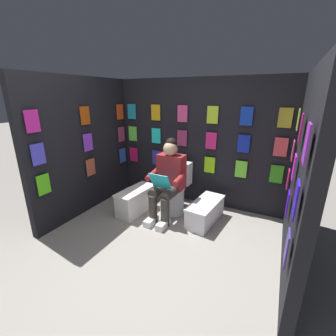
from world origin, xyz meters
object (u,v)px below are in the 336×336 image
object	(u,v)px
toilet	(174,191)
comic_longbox_far	(136,201)
person_reading	(168,179)
comic_longbox_near	(205,212)

from	to	relation	value
toilet	comic_longbox_far	bearing A→B (deg)	34.73
comic_longbox_far	person_reading	bearing A→B (deg)	-162.45
person_reading	toilet	bearing A→B (deg)	-89.83
toilet	comic_longbox_far	xyz separation A→B (m)	(0.51, 0.34, -0.14)
person_reading	comic_longbox_far	distance (m)	0.66
toilet	comic_longbox_far	distance (m)	0.62
toilet	comic_longbox_near	distance (m)	0.60
comic_longbox_near	comic_longbox_far	world-z (taller)	comic_longbox_far
comic_longbox_far	comic_longbox_near	bearing A→B (deg)	-164.07
person_reading	comic_longbox_near	size ratio (longest dim) A/B	1.53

